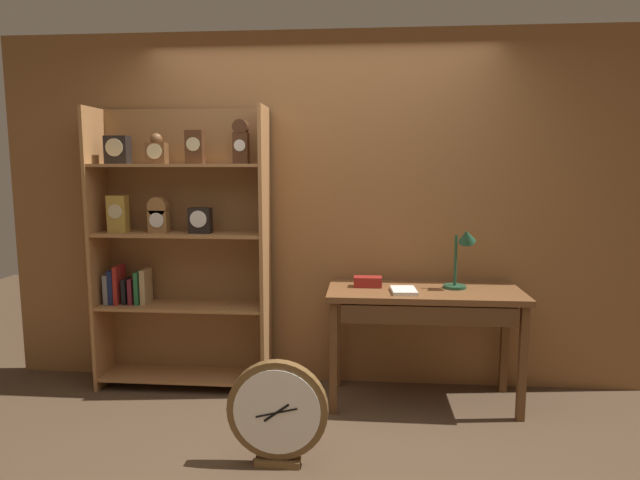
{
  "coord_description": "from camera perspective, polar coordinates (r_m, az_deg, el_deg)",
  "views": [
    {
      "loc": [
        0.33,
        -2.69,
        1.63
      ],
      "look_at": [
        0.04,
        0.71,
        1.17
      ],
      "focal_mm": 30.42,
      "sensor_mm": 36.0,
      "label": 1
    }
  ],
  "objects": [
    {
      "name": "workbench",
      "position": [
        3.77,
        10.94,
        -6.75
      ],
      "size": [
        1.31,
        0.56,
        0.8
      ],
      "color": "brown",
      "rests_on": "ground"
    },
    {
      "name": "toolbox_small",
      "position": [
        3.8,
        5.05,
        -4.39
      ],
      "size": [
        0.19,
        0.11,
        0.07
      ],
      "primitive_type": "cube",
      "color": "maroon",
      "rests_on": "workbench"
    },
    {
      "name": "round_clock_large",
      "position": [
        3.11,
        -4.49,
        -17.64
      ],
      "size": [
        0.55,
        0.11,
        0.59
      ],
      "color": "brown",
      "rests_on": "ground"
    },
    {
      "name": "bookshelf",
      "position": [
        4.1,
        -14.78,
        -0.69
      ],
      "size": [
        1.26,
        0.33,
        2.05
      ],
      "color": "#9E6B3D",
      "rests_on": "ground"
    },
    {
      "name": "back_wood_panel",
      "position": [
        4.04,
        0.16,
        3.01
      ],
      "size": [
        4.8,
        0.05,
        2.6
      ],
      "primitive_type": "cube",
      "color": "brown",
      "rests_on": "ground"
    },
    {
      "name": "desk_lamp",
      "position": [
        3.79,
        14.75,
        -1.22
      ],
      "size": [
        0.22,
        0.22,
        0.44
      ],
      "color": "#1E472D",
      "rests_on": "workbench"
    },
    {
      "name": "open_repair_manual",
      "position": [
        3.66,
        8.8,
        -5.29
      ],
      "size": [
        0.17,
        0.23,
        0.02
      ],
      "primitive_type": "cube",
      "rotation": [
        0.0,
        0.0,
        0.06
      ],
      "color": "silver",
      "rests_on": "workbench"
    },
    {
      "name": "ground_plane",
      "position": [
        3.16,
        -1.99,
        -23.38
      ],
      "size": [
        10.0,
        10.0,
        0.0
      ],
      "primitive_type": "plane",
      "color": "#4C3826"
    }
  ]
}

